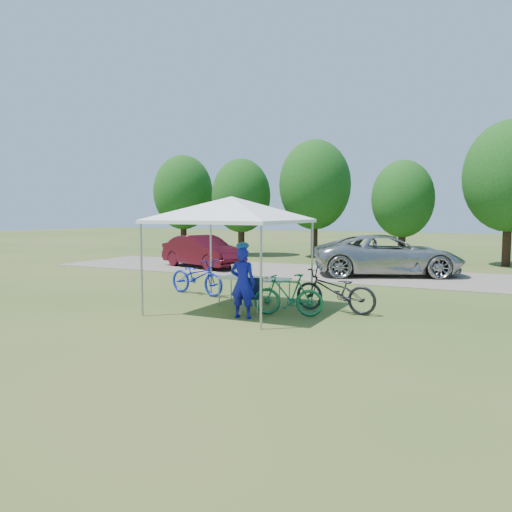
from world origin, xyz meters
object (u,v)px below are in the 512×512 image
at_px(cyclist, 243,283).
at_px(bike_dark, 335,291).
at_px(folding_table, 254,279).
at_px(folding_chair, 252,293).
at_px(cooler, 242,270).
at_px(bike_blue, 197,277).
at_px(bike_green, 288,295).
at_px(minivan, 388,255).
at_px(sedan, 203,251).

bearing_deg(cyclist, bike_dark, -144.01).
bearing_deg(folding_table, folding_chair, -66.94).
xyz_separation_m(folding_table, cyclist, (0.40, -1.37, 0.11)).
distance_m(cooler, bike_blue, 2.14).
bearing_deg(cyclist, bike_green, -146.26).
distance_m(folding_chair, cooler, 1.15).
bearing_deg(folding_chair, cyclist, -107.05).
relative_size(bike_blue, minivan, 0.36).
bearing_deg(folding_chair, bike_dark, 6.84).
bearing_deg(bike_green, folding_table, -131.11).
relative_size(bike_green, bike_dark, 0.81).
relative_size(cyclist, bike_dark, 0.80).
bearing_deg(bike_green, bike_dark, 122.72).
xyz_separation_m(cooler, sedan, (-5.50, 6.85, -0.19)).
relative_size(folding_table, sedan, 0.43).
height_order(bike_dark, minivan, minivan).
bearing_deg(sedan, folding_chair, -121.61).
bearing_deg(folding_chair, bike_green, -13.63).
relative_size(folding_chair, cooler, 1.84).
relative_size(bike_blue, bike_green, 1.23).
xyz_separation_m(bike_dark, minivan, (-0.30, 7.49, 0.25)).
bearing_deg(bike_green, folding_chair, -92.80).
bearing_deg(sedan, bike_dark, -110.90).
relative_size(folding_table, minivan, 0.33).
distance_m(cooler, cyclist, 1.56).
bearing_deg(cooler, sedan, 128.74).
bearing_deg(bike_green, sedan, -148.50).
bearing_deg(folding_chair, bike_blue, 124.50).
height_order(cooler, bike_blue, cooler).
bearing_deg(cooler, folding_table, 0.00).
distance_m(cooler, minivan, 7.91).
xyz_separation_m(folding_chair, minivan, (1.41, 8.44, 0.29)).
xyz_separation_m(bike_blue, bike_green, (3.47, -1.56, -0.04)).
xyz_separation_m(bike_green, minivan, (0.54, 8.31, 0.29)).
height_order(folding_chair, bike_dark, bike_dark).
bearing_deg(minivan, bike_blue, 125.76).
bearing_deg(bike_dark, bike_blue, -95.81).
bearing_deg(minivan, bike_green, 152.80).
bearing_deg(sedan, bike_blue, -129.57).
distance_m(folding_chair, bike_dark, 1.96).
bearing_deg(bike_green, cooler, -125.30).
height_order(bike_green, sedan, sedan).
distance_m(cyclist, bike_dark, 2.25).
bearing_deg(bike_blue, folding_chair, -111.44).
xyz_separation_m(cyclist, minivan, (1.36, 8.99, -0.02)).
xyz_separation_m(bike_green, bike_dark, (0.84, 0.82, 0.04)).
bearing_deg(bike_blue, cyclist, -118.56).
distance_m(folding_table, bike_dark, 2.06).
height_order(cooler, bike_green, cooler).
height_order(cyclist, minivan, cyclist).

